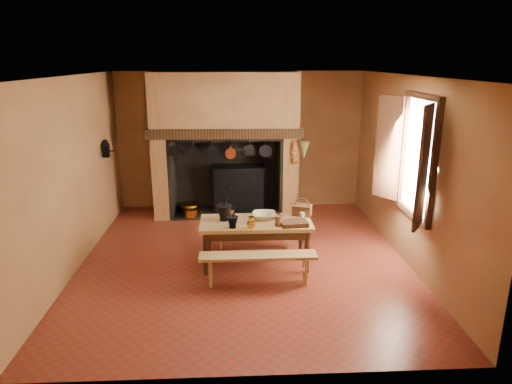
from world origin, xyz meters
TOP-DOWN VIEW (x-y plane):
  - floor at (0.00, 0.00)m, footprint 5.50×5.50m
  - ceiling at (0.00, 0.00)m, footprint 5.50×5.50m
  - back_wall at (0.00, 2.75)m, footprint 5.00×0.02m
  - wall_left at (-2.50, 0.00)m, footprint 0.02×5.50m
  - wall_right at (2.50, 0.00)m, footprint 0.02×5.50m
  - wall_front at (0.00, -2.75)m, footprint 5.00×0.02m
  - chimney_breast at (-0.30, 2.31)m, footprint 2.95×0.96m
  - iron_range at (-0.04, 2.45)m, footprint 1.12×0.55m
  - hearth_pans at (-1.05, 2.22)m, footprint 0.51×0.62m
  - hanging_pans at (-0.34, 1.81)m, footprint 1.92×0.29m
  - onion_string at (1.00, 1.79)m, footprint 0.12×0.10m
  - herb_bunch at (1.18, 1.79)m, footprint 0.20×0.20m
  - window at (2.35, -0.40)m, footprint 0.39×1.75m
  - wall_coffee_mill at (-2.42, 1.55)m, footprint 0.23×0.16m
  - work_table at (0.17, -0.23)m, footprint 1.65×0.73m
  - bench_front at (0.17, -0.84)m, footprint 1.62×0.28m
  - bench_back at (0.17, 0.40)m, footprint 1.34×0.24m
  - mortar_large at (-0.30, -0.16)m, footprint 0.23×0.23m
  - mortar_small at (-0.17, -0.47)m, footprint 0.17×0.17m
  - coffee_grinder at (-0.22, -0.14)m, footprint 0.20×0.17m
  - brass_mug_a at (0.10, -0.30)m, footprint 0.11×0.11m
  - brass_mug_b at (0.50, -0.14)m, footprint 0.09×0.09m
  - mixing_bowl at (0.30, -0.11)m, footprint 0.38×0.38m
  - stoneware_crock at (0.49, -0.43)m, footprint 0.12×0.12m
  - glass_jar at (0.86, -0.24)m, footprint 0.08×0.08m
  - wicker_basket at (0.90, 0.02)m, footprint 0.33×0.28m
  - wooden_tray at (0.71, -0.42)m, footprint 0.41×0.31m
  - brass_cup at (0.09, -0.51)m, footprint 0.16×0.16m

SIDE VIEW (x-z plane):
  - floor at x=0.00m, z-range 0.00..0.00m
  - hearth_pans at x=-1.05m, z-range -0.01..0.19m
  - bench_back at x=0.17m, z-range 0.09..0.47m
  - bench_front at x=0.17m, z-range 0.11..0.57m
  - iron_range at x=-0.04m, z-range -0.32..1.28m
  - work_table at x=0.17m, z-range 0.24..0.96m
  - wooden_tray at x=0.71m, z-range 0.71..0.78m
  - mixing_bowl at x=0.30m, z-range 0.71..0.80m
  - brass_cup at x=0.09m, z-range 0.71..0.81m
  - brass_mug_a at x=0.10m, z-range 0.71..0.81m
  - brass_mug_b at x=0.50m, z-range 0.71..0.81m
  - glass_jar at x=0.86m, z-range 0.71..0.84m
  - stoneware_crock at x=0.49m, z-range 0.71..0.86m
  - coffee_grinder at x=-0.22m, z-range 0.69..0.89m
  - wicker_basket at x=0.90m, z-range 0.67..0.94m
  - mortar_small at x=-0.17m, z-range 0.67..0.95m
  - mortar_large at x=-0.30m, z-range 0.65..1.04m
  - onion_string at x=1.00m, z-range 1.10..1.56m
  - hanging_pans at x=-0.34m, z-range 1.23..1.50m
  - herb_bunch at x=1.18m, z-range 1.21..1.56m
  - back_wall at x=0.00m, z-range 0.00..2.80m
  - wall_left at x=-2.50m, z-range 0.00..2.80m
  - wall_right at x=2.50m, z-range 0.00..2.80m
  - wall_front at x=0.00m, z-range 0.00..2.80m
  - wall_coffee_mill at x=-2.42m, z-range 1.36..1.67m
  - window at x=2.35m, z-range 0.82..2.58m
  - chimney_breast at x=-0.30m, z-range 0.41..3.21m
  - ceiling at x=0.00m, z-range 2.80..2.80m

